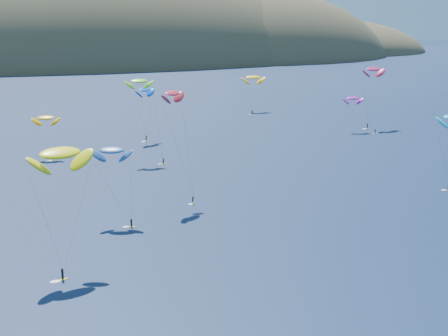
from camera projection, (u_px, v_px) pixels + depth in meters
island at (95, 70)px, 605.10m from camera, size 730.00×300.00×210.00m
kitesurfer_1 at (46, 118)px, 194.58m from camera, size 8.98×8.81×14.92m
kitesurfer_2 at (60, 153)px, 109.04m from camera, size 12.68×11.90×24.02m
kitesurfer_3 at (139, 81)px, 189.89m from camera, size 9.60×12.21×26.48m
kitesurfer_4 at (145, 90)px, 220.00m from camera, size 9.48×8.23×20.41m
kitesurfer_6 at (353, 98)px, 238.49m from camera, size 10.07×11.68×14.78m
kitesurfer_8 at (374, 69)px, 245.94m from camera, size 10.98×8.49×25.61m
kitesurfer_9 at (172, 93)px, 148.01m from camera, size 8.38×10.42×28.21m
kitesurfer_10 at (112, 150)px, 135.12m from camera, size 9.36×10.49×18.03m
kitesurfer_11 at (253, 77)px, 286.95m from camera, size 11.23×13.77×18.38m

